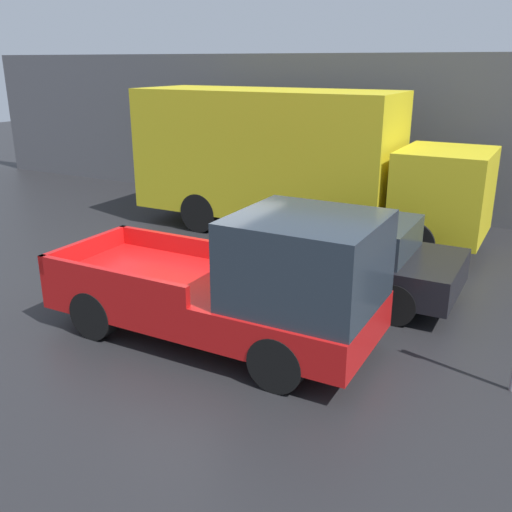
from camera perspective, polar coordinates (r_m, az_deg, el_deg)
The scene contains 5 objects.
ground_plane at distance 9.91m, azimuth -6.67°, elevation -5.65°, with size 60.00×60.00×0.00m, color #232326.
building_wall at distance 16.53m, azimuth 9.82°, elevation 11.90°, with size 28.00×0.15×4.30m.
pickup_truck at distance 8.37m, azimuth -1.13°, elevation -2.87°, with size 5.09×2.01×2.15m.
car at distance 10.59m, azimuth 8.34°, elevation 0.29°, with size 4.38×2.01×1.44m.
delivery_truck at distance 14.08m, azimuth 3.37°, elevation 9.70°, with size 8.52×2.38×3.45m.
Camera 1 is at (5.25, -7.33, 4.10)m, focal length 40.00 mm.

